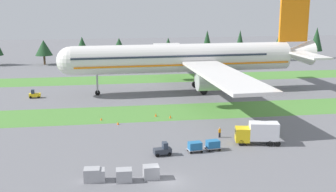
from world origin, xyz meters
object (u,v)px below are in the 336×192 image
(uld_container_1, at_px, (92,175))
(taxiway_marker_0, at_px, (156,115))
(ground_crew_marshaller, at_px, (220,132))
(taxiway_marker_1, at_px, (101,119))
(airliner, at_px, (190,58))
(catering_truck, at_px, (258,132))
(cargo_dolly_second, at_px, (213,144))
(uld_container_3, at_px, (151,172))
(uld_container_2, at_px, (124,175))
(taxiway_marker_2, at_px, (118,123))
(baggage_tug, at_px, (163,150))
(uld_container_0, at_px, (97,175))
(taxiway_marker_3, at_px, (170,117))
(pushback_tractor, at_px, (34,94))
(cargo_dolly_lead, at_px, (195,146))

(uld_container_1, distance_m, taxiway_marker_0, 31.50)
(ground_crew_marshaller, xyz_separation_m, taxiway_marker_1, (-19.46, 13.55, -0.70))
(airliner, distance_m, taxiway_marker_1, 32.69)
(catering_truck, bearing_deg, cargo_dolly_second, 113.57)
(uld_container_1, distance_m, uld_container_3, 7.50)
(uld_container_2, relative_size, taxiway_marker_2, 3.93)
(uld_container_1, bearing_deg, baggage_tug, 37.37)
(uld_container_0, distance_m, taxiway_marker_1, 28.18)
(taxiway_marker_0, bearing_deg, uld_container_2, -104.78)
(uld_container_2, bearing_deg, uld_container_0, 169.43)
(taxiway_marker_0, bearing_deg, uld_container_1, -112.15)
(uld_container_1, xyz_separation_m, taxiway_marker_3, (14.51, 27.58, -0.56))
(uld_container_3, bearing_deg, airliner, 72.96)
(catering_truck, distance_m, ground_crew_marshaller, 6.65)
(airliner, relative_size, taxiway_marker_2, 154.88)
(taxiway_marker_1, bearing_deg, ground_crew_marshaller, -34.85)
(uld_container_0, bearing_deg, taxiway_marker_3, 63.26)
(taxiway_marker_0, distance_m, taxiway_marker_3, 3.08)
(pushback_tractor, relative_size, uld_container_3, 1.32)
(uld_container_0, distance_m, uld_container_2, 3.46)
(airliner, xyz_separation_m, pushback_tractor, (-37.15, -1.46, -7.62))
(airliner, height_order, cargo_dolly_lead, airliner)
(uld_container_2, bearing_deg, baggage_tug, 53.73)
(catering_truck, relative_size, uld_container_3, 3.64)
(baggage_tug, relative_size, cargo_dolly_lead, 1.16)
(uld_container_0, xyz_separation_m, taxiway_marker_1, (0.67, 28.16, -0.52))
(taxiway_marker_0, height_order, taxiway_marker_3, taxiway_marker_0)
(pushback_tractor, relative_size, ground_crew_marshaller, 1.52)
(uld_container_0, height_order, taxiway_marker_1, uld_container_0)
(cargo_dolly_second, xyz_separation_m, pushback_tractor, (-31.99, 40.69, -0.10))
(airliner, bearing_deg, uld_container_0, 153.84)
(uld_container_3, bearing_deg, taxiway_marker_3, 75.89)
(pushback_tractor, height_order, taxiway_marker_3, pushback_tractor)
(uld_container_0, distance_m, taxiway_marker_2, 25.06)
(uld_container_2, xyz_separation_m, taxiway_marker_0, (7.87, 29.82, -0.46))
(cargo_dolly_lead, bearing_deg, uld_container_1, 111.59)
(cargo_dolly_second, xyz_separation_m, taxiway_marker_3, (-3.55, 18.76, -0.62))
(ground_crew_marshaller, relative_size, taxiway_marker_1, 3.57)
(airliner, bearing_deg, cargo_dolly_second, 170.78)
(airliner, bearing_deg, taxiway_marker_2, 141.92)
(cargo_dolly_second, height_order, taxiway_marker_2, cargo_dolly_second)
(cargo_dolly_lead, height_order, cargo_dolly_second, same)
(baggage_tug, distance_m, catering_truck, 15.84)
(uld_container_1, relative_size, uld_container_2, 1.00)
(airliner, distance_m, pushback_tractor, 37.95)
(baggage_tug, height_order, taxiway_marker_3, baggage_tug)
(airliner, relative_size, taxiway_marker_0, 114.04)
(ground_crew_marshaller, bearing_deg, taxiway_marker_1, -63.05)
(catering_truck, bearing_deg, taxiway_marker_3, 45.33)
(taxiway_marker_2, bearing_deg, uld_container_1, -99.83)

